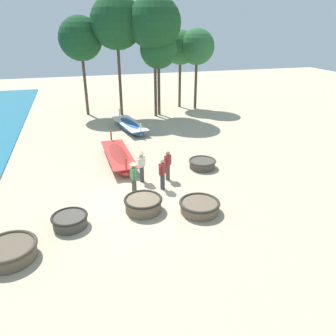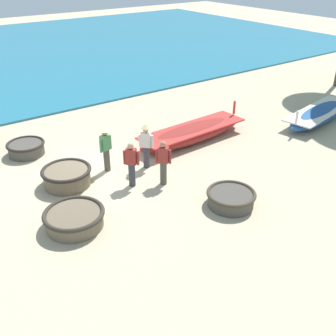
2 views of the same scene
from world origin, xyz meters
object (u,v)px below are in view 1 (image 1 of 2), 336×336
at_px(coracle_weathered, 10,251).
at_px(fisherman_by_coracle, 168,165).
at_px(coracle_far_left, 202,163).
at_px(fisherman_crouching, 134,176).
at_px(tree_left_mid, 159,50).
at_px(coracle_beside_post, 143,204).
at_px(coracle_nearest, 199,206).
at_px(fisherman_standing_right, 141,164).
at_px(long_boat_white_hull, 118,157).
at_px(tree_leftmost, 81,39).
at_px(tree_center, 155,23).
at_px(tree_right_mid, 180,48).
at_px(fisherman_hauling, 162,173).
at_px(tree_tall_back, 117,23).
at_px(long_boat_red_hull, 130,126).
at_px(coracle_tilted, 70,220).
at_px(tree_rightmost, 197,47).

relative_size(coracle_weathered, fisherman_by_coracle, 1.19).
relative_size(coracle_far_left, fisherman_crouching, 0.91).
distance_m(fisherman_by_coracle, tree_left_mid, 13.94).
xyz_separation_m(coracle_beside_post, fisherman_by_coracle, (1.84, 2.64, 0.51)).
height_order(coracle_nearest, coracle_weathered, coracle_weathered).
xyz_separation_m(fisherman_by_coracle, fisherman_standing_right, (-1.31, 0.18, 0.12)).
xyz_separation_m(coracle_weathered, long_boat_white_hull, (4.74, 7.44, 0.04)).
distance_m(coracle_nearest, tree_leftmost, 19.30).
xyz_separation_m(fisherman_standing_right, tree_center, (3.78, 12.29, 6.44)).
bearing_deg(fisherman_standing_right, coracle_nearest, -63.89).
distance_m(fisherman_crouching, tree_center, 15.64).
relative_size(tree_right_mid, tree_center, 0.73).
bearing_deg(coracle_far_left, long_boat_white_hull, 155.15).
bearing_deg(tree_leftmost, tree_center, -20.64).
bearing_deg(coracle_weathered, tree_center, 61.19).
xyz_separation_m(coracle_far_left, fisherman_standing_right, (-3.57, -0.76, 0.70)).
xyz_separation_m(coracle_far_left, coracle_nearest, (-1.82, -4.33, 0.02)).
height_order(fisherman_hauling, tree_tall_back, tree_tall_back).
height_order(coracle_nearest, fisherman_standing_right, fisherman_standing_right).
xyz_separation_m(long_boat_red_hull, tree_tall_back, (0.08, 4.57, 7.11)).
bearing_deg(fisherman_standing_right, fisherman_by_coracle, -7.84).
xyz_separation_m(coracle_tilted, long_boat_red_hull, (4.46, 12.11, 0.04)).
bearing_deg(coracle_far_left, tree_left_mid, 87.11).
xyz_separation_m(coracle_nearest, long_boat_red_hull, (-0.85, 12.50, 0.04)).
height_order(coracle_beside_post, tree_center, tree_center).
height_order(coracle_far_left, tree_rightmost, tree_rightmost).
bearing_deg(fisherman_hauling, fisherman_by_coracle, 60.18).
bearing_deg(long_boat_white_hull, fisherman_crouching, -87.46).
height_order(coracle_beside_post, tree_rightmost, tree_rightmost).
relative_size(coracle_beside_post, tree_rightmost, 0.24).
height_order(coracle_beside_post, fisherman_crouching, fisherman_crouching).
relative_size(tree_right_mid, tree_leftmost, 0.86).
distance_m(coracle_far_left, coracle_nearest, 4.70).
xyz_separation_m(coracle_tilted, coracle_far_left, (7.13, 3.95, -0.01)).
distance_m(tree_right_mid, tree_tall_back, 6.33).
xyz_separation_m(tree_leftmost, tree_rightmost, (9.85, -0.49, -0.77)).
bearing_deg(long_boat_red_hull, tree_tall_back, 88.96).
distance_m(long_boat_white_hull, fisherman_hauling, 4.22).
distance_m(coracle_nearest, fisherman_by_coracle, 3.47).
relative_size(fisherman_hauling, fisherman_crouching, 0.94).
distance_m(coracle_tilted, fisherman_hauling, 4.87).
distance_m(coracle_far_left, long_boat_red_hull, 8.59).
height_order(fisherman_crouching, fisherman_standing_right, same).
relative_size(fisherman_hauling, fisherman_standing_right, 0.94).
bearing_deg(coracle_tilted, fisherman_standing_right, 41.88).
relative_size(coracle_nearest, long_boat_white_hull, 0.33).
bearing_deg(tree_rightmost, coracle_tilted, -123.99).
relative_size(coracle_tilted, long_boat_white_hull, 0.27).
distance_m(coracle_weathered, tree_left_mid, 20.51).
xyz_separation_m(coracle_far_left, fisherman_crouching, (-4.20, -2.02, 0.70)).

